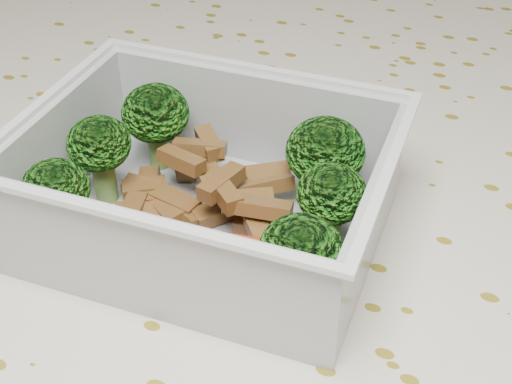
% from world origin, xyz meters
% --- Properties ---
extents(dining_table, '(1.40, 0.90, 0.75)m').
position_xyz_m(dining_table, '(0.00, 0.00, 0.67)').
color(dining_table, brown).
rests_on(dining_table, ground).
extents(tablecloth, '(1.46, 0.96, 0.19)m').
position_xyz_m(tablecloth, '(0.00, 0.00, 0.72)').
color(tablecloth, beige).
rests_on(tablecloth, dining_table).
extents(lunch_container, '(0.21, 0.17, 0.07)m').
position_xyz_m(lunch_container, '(-0.02, -0.02, 0.78)').
color(lunch_container, silver).
rests_on(lunch_container, tablecloth).
extents(broccoli_florets, '(0.17, 0.13, 0.06)m').
position_xyz_m(broccoli_florets, '(-0.01, -0.01, 0.80)').
color(broccoli_florets, '#608C3F').
rests_on(broccoli_florets, lunch_container).
extents(meat_pile, '(0.11, 0.08, 0.03)m').
position_xyz_m(meat_pile, '(-0.02, -0.01, 0.77)').
color(meat_pile, brown).
rests_on(meat_pile, lunch_container).
extents(sausage, '(0.17, 0.06, 0.03)m').
position_xyz_m(sausage, '(-0.01, -0.06, 0.78)').
color(sausage, red).
rests_on(sausage, lunch_container).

